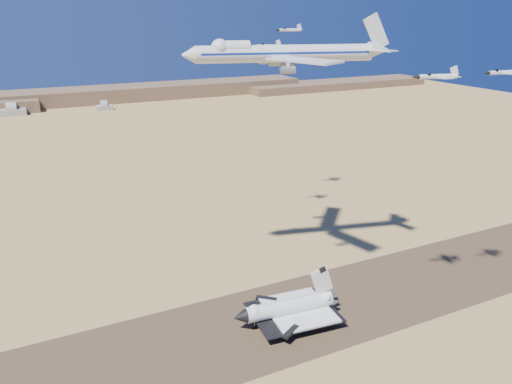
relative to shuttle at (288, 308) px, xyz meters
name	(u,v)px	position (x,y,z in m)	size (l,w,h in m)	color
ground	(230,335)	(-22.96, 1.87, -5.46)	(1200.00, 1200.00, 0.00)	#AF884D
runway	(230,334)	(-22.96, 1.87, -5.43)	(600.00, 50.00, 0.06)	brown
ridgeline	(116,96)	(42.35, 529.18, 2.17)	(960.00, 90.00, 18.00)	#7C6045
hangars	(8,113)	(-86.96, 480.31, -0.63)	(200.50, 29.50, 30.00)	#A9A696
shuttle	(288,308)	(0.00, 0.00, 0.00)	(41.34, 27.67, 20.31)	silver
carrier_747	(280,53)	(12.31, 32.32, 89.16)	(80.97, 60.88, 20.16)	silver
crew_a	(317,325)	(7.56, -8.19, -4.46)	(0.69, 0.45, 1.88)	#D1450C
crew_b	(312,323)	(6.65, -6.14, -4.48)	(0.90, 0.52, 1.85)	#D1450C
crew_c	(326,324)	(11.19, -9.00, -4.50)	(1.06, 0.54, 1.81)	#D1450C
chase_jet_a	(437,76)	(40.98, -19.05, 84.58)	(15.99, 9.25, 4.06)	silver
chase_jet_b	(502,72)	(64.38, -24.16, 85.22)	(14.48, 7.96, 3.61)	silver
chase_jet_d	(268,46)	(30.86, 77.86, 89.13)	(13.47, 7.89, 3.44)	silver
chase_jet_e	(289,30)	(55.25, 100.64, 95.32)	(15.62, 8.50, 3.89)	silver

